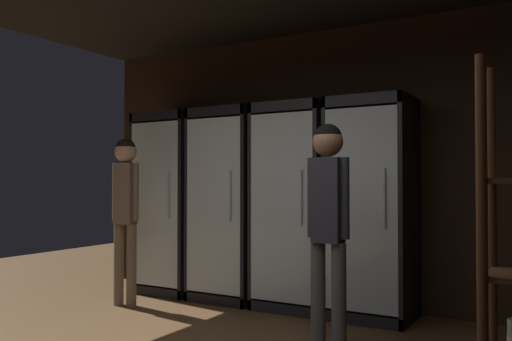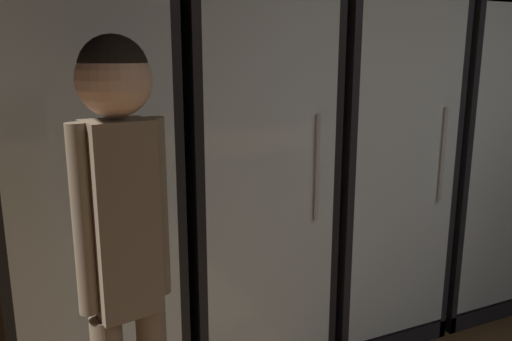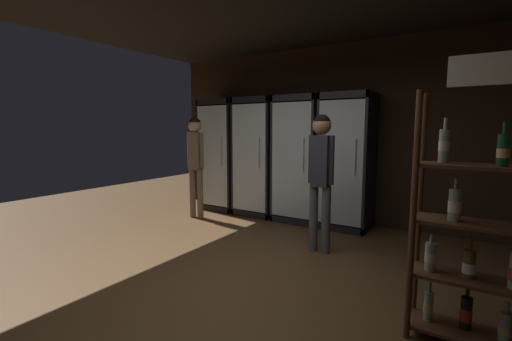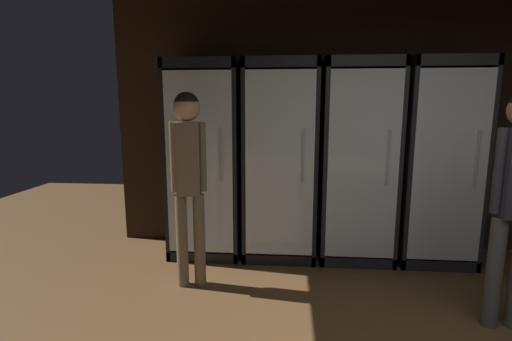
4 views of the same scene
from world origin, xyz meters
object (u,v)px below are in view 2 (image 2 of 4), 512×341
(cooler_far_left, at_px, (69,78))
(cooler_center, at_px, (280,165))
(cooler_right, at_px, (510,262))
(cooler_left, at_px, (151,112))

(cooler_far_left, relative_size, cooler_center, 1.00)
(cooler_center, bearing_deg, cooler_far_left, -179.89)
(cooler_center, xyz_separation_m, cooler_right, (0.81, -0.00, -0.00))
(cooler_left, bearing_deg, cooler_right, 0.00)
(cooler_far_left, distance_m, cooler_left, 0.80)
(cooler_far_left, height_order, cooler_center, same)
(cooler_far_left, bearing_deg, cooler_center, 0.11)
(cooler_right, bearing_deg, cooler_left, -180.00)
(cooler_left, distance_m, cooler_center, 0.81)
(cooler_far_left, xyz_separation_m, cooler_center, (1.61, 0.00, 0.00))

